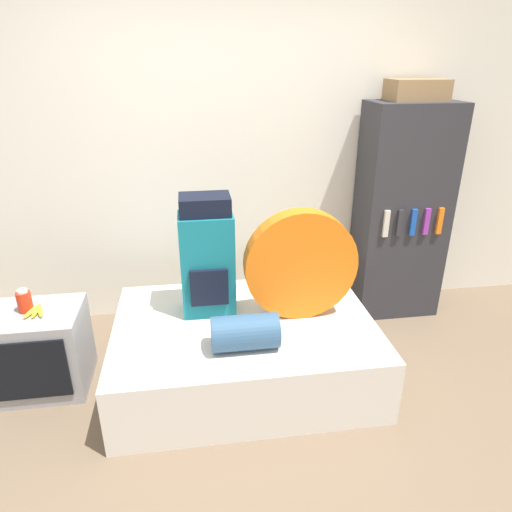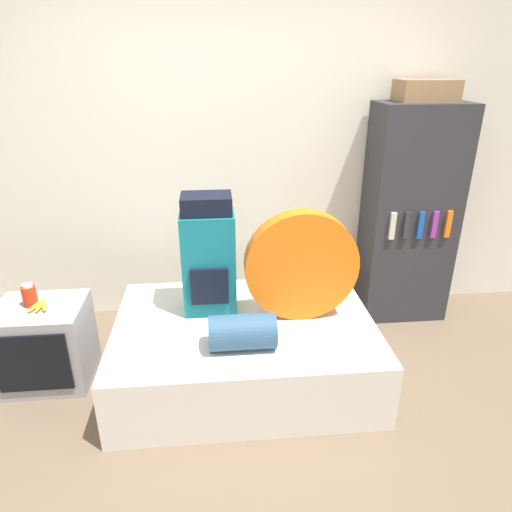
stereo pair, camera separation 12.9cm
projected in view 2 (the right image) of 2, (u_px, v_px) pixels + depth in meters
ground_plane at (253, 453)px, 2.48m from camera, size 16.00×16.00×0.00m
wall_back at (233, 154)px, 3.48m from camera, size 8.00×0.05×2.60m
bed at (245, 348)px, 3.01m from camera, size 1.65×1.17×0.43m
backpack at (209, 257)px, 2.92m from camera, size 0.34×0.28×0.79m
tent_bag at (301, 266)px, 2.85m from camera, size 0.72×0.12×0.72m
sleeping_roll at (242, 332)px, 2.62m from camera, size 0.39×0.21×0.21m
television at (45, 344)px, 2.96m from camera, size 0.55×0.47×0.55m
canister at (29, 295)px, 2.84m from camera, size 0.09×0.09×0.15m
banana_bunch at (40, 305)px, 2.84m from camera, size 0.12×0.17×0.03m
bookshelf at (409, 216)px, 3.55m from camera, size 0.67×0.41×1.69m
cardboard_box at (426, 90)px, 3.22m from camera, size 0.41×0.26×0.15m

